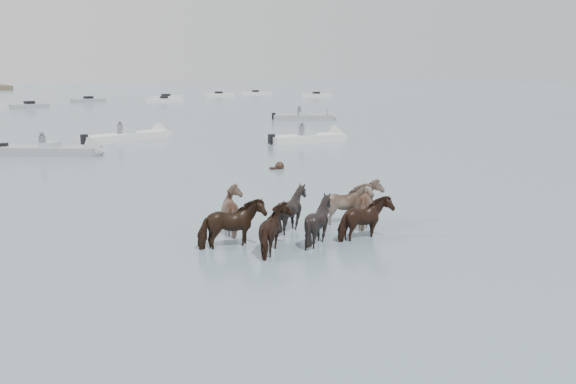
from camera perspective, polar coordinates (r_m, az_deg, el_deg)
ground at (r=15.85m, az=4.61°, el=-5.90°), size 400.00×400.00×0.00m
pony_herd at (r=17.58m, az=1.51°, el=-2.29°), size 6.50×4.10×1.50m
swimming_pony at (r=29.37m, az=-0.86°, el=2.34°), size 0.72×0.44×0.44m
motorboat_b at (r=36.15m, az=-19.88°, el=3.56°), size 5.61×4.57×1.92m
motorboat_c at (r=42.97m, az=-13.73°, el=5.03°), size 6.88×3.70×1.92m
motorboat_d at (r=40.47m, az=2.72°, el=4.98°), size 5.81×1.84×1.92m
motorboat_e at (r=57.81m, az=2.19°, el=6.88°), size 5.92×4.29×1.92m
distant_flotilla at (r=90.32m, az=-24.26°, el=7.52°), size 105.77×24.61×0.93m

